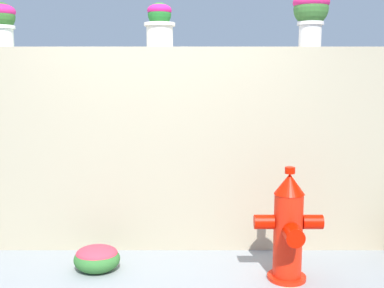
% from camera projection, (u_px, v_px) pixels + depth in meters
% --- Properties ---
extents(ground_plane, '(24.00, 24.00, 0.00)m').
position_uv_depth(ground_plane, '(151.00, 287.00, 3.67)').
color(ground_plane, gray).
extents(stone_wall, '(6.41, 0.40, 1.89)m').
position_uv_depth(stone_wall, '(158.00, 148.00, 4.50)').
color(stone_wall, tan).
rests_on(stone_wall, ground).
extents(potted_plant_2, '(0.29, 0.29, 0.41)m').
position_uv_depth(potted_plant_2, '(158.00, 23.00, 4.36)').
color(potted_plant_2, beige).
rests_on(potted_plant_2, stone_wall).
extents(potted_plant_3, '(0.33, 0.33, 0.51)m').
position_uv_depth(potted_plant_3, '(309.00, 11.00, 4.28)').
color(potted_plant_3, silver).
rests_on(potted_plant_3, stone_wall).
extents(fire_hydrant, '(0.55, 0.44, 0.93)m').
position_uv_depth(fire_hydrant, '(287.00, 229.00, 3.76)').
color(fire_hydrant, red).
rests_on(fire_hydrant, ground).
extents(flower_bush_right, '(0.39, 0.35, 0.22)m').
position_uv_depth(flower_bush_right, '(95.00, 258.00, 3.97)').
color(flower_bush_right, '#326F2F').
rests_on(flower_bush_right, ground).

